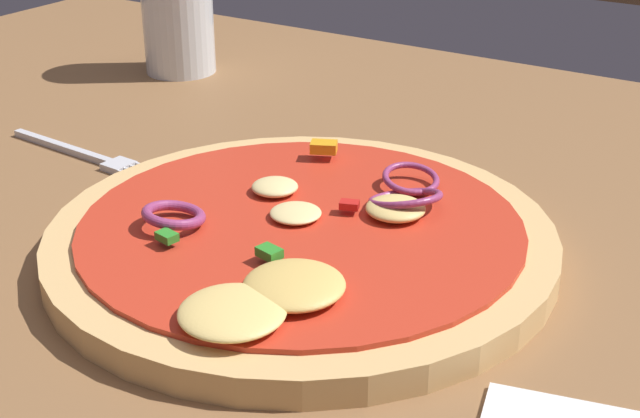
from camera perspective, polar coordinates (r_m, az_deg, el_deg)
The scene contains 4 objects.
dining_table at distance 0.52m, azimuth 3.22°, elevation -4.92°, with size 1.30×0.85×0.03m.
pizza at distance 0.51m, azimuth -1.19°, elevation -1.90°, with size 0.29×0.29×0.03m.
fork at distance 0.67m, azimuth -14.20°, elevation 3.20°, with size 0.16×0.02×0.01m.
beer_glass at distance 0.85m, azimuth -8.98°, elevation 12.07°, with size 0.06×0.06×0.13m.
Camera 1 is at (0.21, -0.39, 0.28)m, focal length 50.64 mm.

